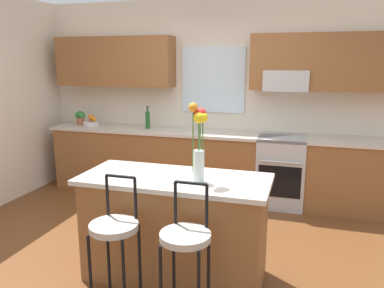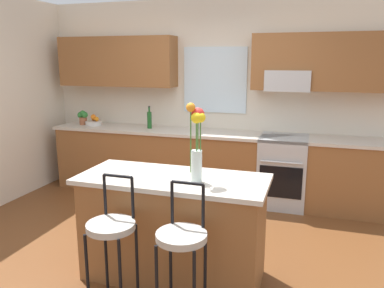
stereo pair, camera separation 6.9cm
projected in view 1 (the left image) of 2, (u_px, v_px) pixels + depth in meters
The scene contains 12 objects.
ground_plane at pixel (165, 252), 3.83m from camera, with size 14.00×14.00×0.00m, color brown.
back_wall_assembly at pixel (214, 87), 5.35m from camera, with size 5.60×0.50×2.70m.
counter_run at pixel (207, 164), 5.32m from camera, with size 4.56×0.64×0.92m.
sink_faucet at pixel (197, 119), 5.38m from camera, with size 0.02×0.13×0.23m.
oven_range at pixel (281, 171), 5.02m from camera, with size 0.60×0.64×0.92m.
kitchen_island at pixel (175, 227), 3.32m from camera, with size 1.60×0.70×0.92m.
bar_stool_near at pixel (115, 233), 2.83m from camera, with size 0.36×0.36×1.04m.
bar_stool_middle at pixel (186, 243), 2.68m from camera, with size 0.36×0.36×1.04m.
flower_vase at pixel (199, 138), 3.02m from camera, with size 0.15×0.14×0.64m.
fruit_bowl_oranges at pixel (91, 122), 5.71m from camera, with size 0.24×0.24×0.16m.
bottle_olive_oil at pixel (148, 120), 5.44m from camera, with size 0.06×0.06×0.32m.
potted_plant_small at pixel (80, 117), 5.75m from camera, with size 0.18×0.12×0.21m.
Camera 1 is at (1.27, -3.28, 1.88)m, focal length 35.93 mm.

